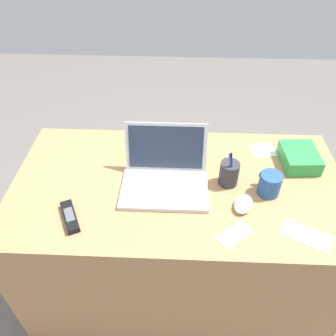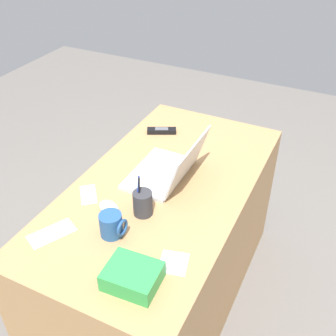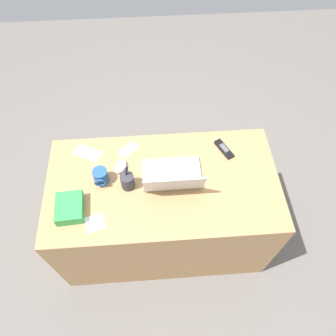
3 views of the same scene
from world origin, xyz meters
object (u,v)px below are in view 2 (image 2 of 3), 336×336
laptop (168,170)px  coffee_mug_white (112,225)px  computer_mouse (109,208)px  snack_bag (132,276)px  cordless_phone (162,131)px  pen_holder (143,203)px

laptop → coffee_mug_white: 0.42m
computer_mouse → snack_bag: 0.38m
cordless_phone → snack_bag: size_ratio=0.88×
laptop → snack_bag: 0.60m
laptop → coffee_mug_white: size_ratio=3.53×
snack_bag → computer_mouse: bearing=-135.5°
computer_mouse → snack_bag: size_ratio=0.58×
snack_bag → laptop: bearing=-165.2°
coffee_mug_white → computer_mouse: bearing=-141.9°
cordless_phone → pen_holder: pen_holder is taller
laptop → coffee_mug_white: laptop is taller
computer_mouse → coffee_mug_white: coffee_mug_white is taller
laptop → pen_holder: bearing=3.6°
laptop → pen_holder: 0.26m
cordless_phone → snack_bag: bearing=21.1°
coffee_mug_white → snack_bag: (0.16, 0.18, -0.01)m
coffee_mug_white → pen_holder: pen_holder is taller
cordless_phone → pen_holder: (0.60, 0.22, 0.04)m
computer_mouse → snack_bag: snack_bag is taller
computer_mouse → snack_bag: bearing=69.1°
laptop → pen_holder: laptop is taller
computer_mouse → pen_holder: pen_holder is taller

